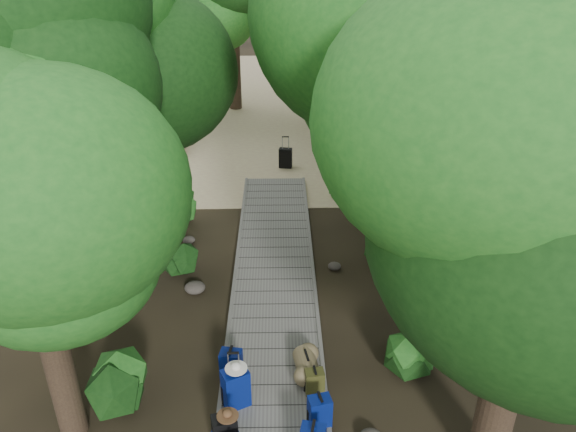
{
  "coord_description": "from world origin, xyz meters",
  "views": [
    {
      "loc": [
        0.14,
        -10.31,
        7.79
      ],
      "look_at": [
        0.36,
        2.6,
        1.0
      ],
      "focal_mm": 35.0,
      "sensor_mm": 36.0,
      "label": 1
    }
  ],
  "objects_px": {
    "backpack_left_b": "(225,431)",
    "kayak": "(176,149)",
    "backpack_right_c": "(320,410)",
    "lone_suitcase_on_sand": "(285,158)",
    "backpack_left_d": "(231,362)",
    "backpack_right_d": "(315,380)",
    "suitcase_on_boardwalk": "(235,384)",
    "backpack_left_c": "(236,386)",
    "duffel_right_khaki": "(306,364)",
    "sun_lounger": "(343,148)"
  },
  "relations": [
    {
      "from": "backpack_left_c",
      "to": "backpack_right_d",
      "type": "relative_size",
      "value": 1.62
    },
    {
      "from": "suitcase_on_boardwalk",
      "to": "sun_lounger",
      "type": "height_order",
      "value": "suitcase_on_boardwalk"
    },
    {
      "from": "backpack_left_d",
      "to": "lone_suitcase_on_sand",
      "type": "bearing_deg",
      "value": 93.13
    },
    {
      "from": "backpack_left_b",
      "to": "backpack_right_d",
      "type": "bearing_deg",
      "value": 23.27
    },
    {
      "from": "backpack_left_c",
      "to": "duffel_right_khaki",
      "type": "bearing_deg",
      "value": 4.75
    },
    {
      "from": "duffel_right_khaki",
      "to": "suitcase_on_boardwalk",
      "type": "distance_m",
      "value": 1.44
    },
    {
      "from": "backpack_right_c",
      "to": "suitcase_on_boardwalk",
      "type": "distance_m",
      "value": 1.63
    },
    {
      "from": "backpack_right_d",
      "to": "lone_suitcase_on_sand",
      "type": "distance_m",
      "value": 10.9
    },
    {
      "from": "backpack_left_b",
      "to": "kayak",
      "type": "relative_size",
      "value": 0.2
    },
    {
      "from": "lone_suitcase_on_sand",
      "to": "backpack_right_c",
      "type": "bearing_deg",
      "value": -78.17
    },
    {
      "from": "kayak",
      "to": "backpack_right_c",
      "type": "bearing_deg",
      "value": -63.45
    },
    {
      "from": "kayak",
      "to": "backpack_left_b",
      "type": "bearing_deg",
      "value": -70.21
    },
    {
      "from": "backpack_left_c",
      "to": "sun_lounger",
      "type": "relative_size",
      "value": 0.51
    },
    {
      "from": "backpack_left_d",
      "to": "sun_lounger",
      "type": "relative_size",
      "value": 0.37
    },
    {
      "from": "backpack_left_d",
      "to": "backpack_right_d",
      "type": "height_order",
      "value": "backpack_left_d"
    },
    {
      "from": "suitcase_on_boardwalk",
      "to": "sun_lounger",
      "type": "distance_m",
      "value": 12.53
    },
    {
      "from": "sun_lounger",
      "to": "backpack_left_b",
      "type": "bearing_deg",
      "value": -107.62
    },
    {
      "from": "kayak",
      "to": "backpack_left_c",
      "type": "bearing_deg",
      "value": -68.82
    },
    {
      "from": "backpack_right_d",
      "to": "kayak",
      "type": "xyz_separation_m",
      "value": [
        -4.5,
        12.3,
        -0.18
      ]
    },
    {
      "from": "backpack_left_b",
      "to": "backpack_right_d",
      "type": "relative_size",
      "value": 1.4
    },
    {
      "from": "backpack_right_d",
      "to": "lone_suitcase_on_sand",
      "type": "bearing_deg",
      "value": 84.74
    },
    {
      "from": "suitcase_on_boardwalk",
      "to": "backpack_right_d",
      "type": "bearing_deg",
      "value": -1.28
    },
    {
      "from": "backpack_left_c",
      "to": "backpack_right_c",
      "type": "distance_m",
      "value": 1.53
    },
    {
      "from": "suitcase_on_boardwalk",
      "to": "lone_suitcase_on_sand",
      "type": "distance_m",
      "value": 11.04
    },
    {
      "from": "backpack_right_d",
      "to": "sun_lounger",
      "type": "xyz_separation_m",
      "value": [
        1.78,
        12.01,
        -0.09
      ]
    },
    {
      "from": "lone_suitcase_on_sand",
      "to": "sun_lounger",
      "type": "height_order",
      "value": "lone_suitcase_on_sand"
    },
    {
      "from": "backpack_left_d",
      "to": "backpack_right_c",
      "type": "distance_m",
      "value": 2.01
    },
    {
      "from": "backpack_right_c",
      "to": "backpack_left_c",
      "type": "bearing_deg",
      "value": 148.59
    },
    {
      "from": "backpack_right_d",
      "to": "duffel_right_khaki",
      "type": "xyz_separation_m",
      "value": [
        -0.13,
        0.48,
        -0.05
      ]
    },
    {
      "from": "backpack_right_d",
      "to": "kayak",
      "type": "bearing_deg",
      "value": 102.78
    },
    {
      "from": "duffel_right_khaki",
      "to": "sun_lounger",
      "type": "bearing_deg",
      "value": 70.86
    },
    {
      "from": "backpack_left_d",
      "to": "kayak",
      "type": "distance_m",
      "value": 12.21
    },
    {
      "from": "backpack_left_c",
      "to": "suitcase_on_boardwalk",
      "type": "distance_m",
      "value": 0.23
    },
    {
      "from": "backpack_right_d",
      "to": "kayak",
      "type": "height_order",
      "value": "backpack_right_d"
    },
    {
      "from": "duffel_right_khaki",
      "to": "suitcase_on_boardwalk",
      "type": "xyz_separation_m",
      "value": [
        -1.32,
        -0.57,
        0.08
      ]
    },
    {
      "from": "backpack_left_b",
      "to": "kayak",
      "type": "distance_m",
      "value": 13.84
    },
    {
      "from": "backpack_left_c",
      "to": "kayak",
      "type": "relative_size",
      "value": 0.24
    },
    {
      "from": "backpack_left_d",
      "to": "suitcase_on_boardwalk",
      "type": "xyz_separation_m",
      "value": [
        0.11,
        -0.55,
        -0.02
      ]
    },
    {
      "from": "duffel_right_khaki",
      "to": "suitcase_on_boardwalk",
      "type": "relative_size",
      "value": 1.1
    },
    {
      "from": "suitcase_on_boardwalk",
      "to": "kayak",
      "type": "height_order",
      "value": "suitcase_on_boardwalk"
    },
    {
      "from": "backpack_right_c",
      "to": "kayak",
      "type": "distance_m",
      "value": 13.84
    },
    {
      "from": "backpack_left_c",
      "to": "kayak",
      "type": "height_order",
      "value": "backpack_left_c"
    },
    {
      "from": "backpack_right_c",
      "to": "lone_suitcase_on_sand",
      "type": "bearing_deg",
      "value": 79.17
    },
    {
      "from": "backpack_left_b",
      "to": "backpack_right_c",
      "type": "bearing_deg",
      "value": 0.7
    },
    {
      "from": "backpack_left_d",
      "to": "sun_lounger",
      "type": "xyz_separation_m",
      "value": [
        3.33,
        11.55,
        -0.14
      ]
    },
    {
      "from": "backpack_right_d",
      "to": "duffel_right_khaki",
      "type": "relative_size",
      "value": 0.82
    },
    {
      "from": "backpack_left_d",
      "to": "backpack_right_d",
      "type": "bearing_deg",
      "value": -6.82
    },
    {
      "from": "backpack_right_d",
      "to": "backpack_left_c",
      "type": "bearing_deg",
      "value": -176.0
    },
    {
      "from": "backpack_right_c",
      "to": "suitcase_on_boardwalk",
      "type": "height_order",
      "value": "backpack_right_c"
    },
    {
      "from": "backpack_left_b",
      "to": "backpack_left_d",
      "type": "distance_m",
      "value": 1.67
    }
  ]
}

